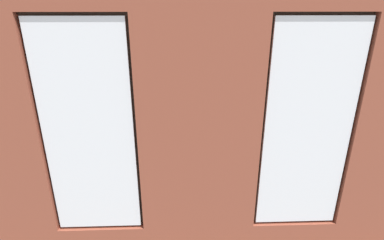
{
  "coord_description": "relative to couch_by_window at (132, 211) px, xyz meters",
  "views": [
    {
      "loc": [
        0.17,
        5.47,
        2.92
      ],
      "look_at": [
        -0.02,
        0.4,
        0.94
      ],
      "focal_mm": 28.0,
      "sensor_mm": 36.0,
      "label": 1
    }
  ],
  "objects": [
    {
      "name": "ground_plane",
      "position": [
        -0.85,
        -2.15,
        -0.38
      ],
      "size": [
        6.75,
        6.37,
        0.1
      ],
      "primitive_type": "cube",
      "color": "#99663D"
    },
    {
      "name": "brick_wall_with_windows",
      "position": [
        -0.85,
        0.65,
        1.15
      ],
      "size": [
        6.15,
        0.3,
        3.05
      ],
      "color": "brown",
      "rests_on": "ground_plane"
    },
    {
      "name": "white_wall_right",
      "position": [
        2.17,
        -1.95,
        1.2
      ],
      "size": [
        0.1,
        5.37,
        3.05
      ],
      "primitive_type": "cube",
      "color": "white",
      "rests_on": "ground_plane"
    },
    {
      "name": "couch_by_window",
      "position": [
        0.0,
        0.0,
        0.0
      ],
      "size": [
        1.9,
        0.87,
        0.8
      ],
      "color": "black",
      "rests_on": "ground_plane"
    },
    {
      "name": "couch_left",
      "position": [
        -3.23,
        -2.25,
        0.0
      ],
      "size": [
        0.93,
        1.89,
        0.8
      ],
      "rotation": [
        0.0,
        0.0,
        1.54
      ],
      "color": "black",
      "rests_on": "ground_plane"
    },
    {
      "name": "coffee_table",
      "position": [
        -0.91,
        -2.24,
        0.06
      ],
      "size": [
        1.41,
        0.89,
        0.44
      ],
      "color": "#A87547",
      "rests_on": "ground_plane"
    },
    {
      "name": "cup_ceramic",
      "position": [
        -1.02,
        -2.1,
        0.16
      ],
      "size": [
        0.08,
        0.08,
        0.09
      ],
      "primitive_type": "cylinder",
      "color": "silver",
      "rests_on": "coffee_table"
    },
    {
      "name": "candle_jar",
      "position": [
        -0.49,
        -2.1,
        0.16
      ],
      "size": [
        0.08,
        0.08,
        0.1
      ],
      "primitive_type": "cylinder",
      "color": "#B7333D",
      "rests_on": "coffee_table"
    },
    {
      "name": "table_plant_small",
      "position": [
        -0.91,
        -2.24,
        0.22
      ],
      "size": [
        0.13,
        0.13,
        0.21
      ],
      "color": "gray",
      "rests_on": "coffee_table"
    },
    {
      "name": "remote_gray",
      "position": [
        -0.73,
        -2.35,
        0.12
      ],
      "size": [
        0.13,
        0.17,
        0.02
      ],
      "primitive_type": "cube",
      "rotation": [
        0.0,
        0.0,
        2.57
      ],
      "color": "#59595B",
      "rests_on": "coffee_table"
    },
    {
      "name": "remote_black",
      "position": [
        -1.3,
        -2.39,
        0.12
      ],
      "size": [
        0.17,
        0.12,
        0.02
      ],
      "primitive_type": "cube",
      "rotation": [
        0.0,
        0.0,
        1.11
      ],
      "color": "black",
      "rests_on": "coffee_table"
    },
    {
      "name": "media_console",
      "position": [
        1.87,
        -2.7,
        -0.04
      ],
      "size": [
        1.19,
        0.42,
        0.58
      ],
      "primitive_type": "cube",
      "color": "black",
      "rests_on": "ground_plane"
    },
    {
      "name": "tv_flatscreen",
      "position": [
        1.87,
        -2.7,
        0.61
      ],
      "size": [
        1.02,
        0.2,
        0.72
      ],
      "color": "black",
      "rests_on": "media_console"
    },
    {
      "name": "papasan_chair",
      "position": [
        0.12,
        -4.0,
        0.11
      ],
      "size": [
        1.1,
        1.1,
        0.69
      ],
      "color": "olive",
      "rests_on": "ground_plane"
    },
    {
      "name": "potted_plant_corner_near_left",
      "position": [
        -3.37,
        -4.34,
        0.43
      ],
      "size": [
        0.95,
        0.93,
        1.48
      ],
      "color": "brown",
      "rests_on": "ground_plane"
    },
    {
      "name": "potted_plant_between_couches",
      "position": [
        -1.4,
        -0.05,
        0.28
      ],
      "size": [
        0.84,
        0.96,
        1.25
      ],
      "color": "gray",
      "rests_on": "ground_plane"
    },
    {
      "name": "potted_plant_mid_room_small",
      "position": [
        -2.02,
        -3.27,
        0.02
      ],
      "size": [
        0.25,
        0.25,
        0.53
      ],
      "color": "#47423D",
      "rests_on": "ground_plane"
    },
    {
      "name": "potted_plant_by_left_couch",
      "position": [
        -2.83,
        -3.63,
        0.01
      ],
      "size": [
        0.25,
        0.25,
        0.54
      ],
      "color": "beige",
      "rests_on": "ground_plane"
    }
  ]
}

